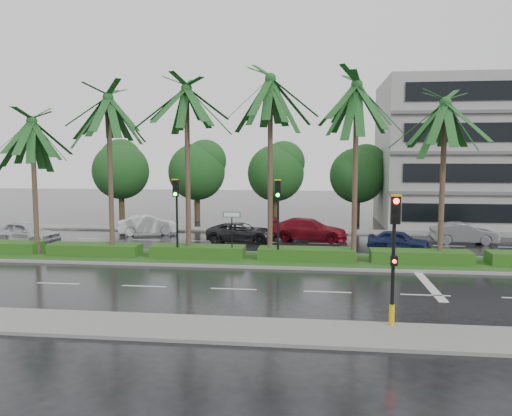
# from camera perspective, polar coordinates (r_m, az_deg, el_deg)

# --- Properties ---
(ground) EXTENTS (120.00, 120.00, 0.00)m
(ground) POSITION_cam_1_polar(r_m,az_deg,el_deg) (26.58, -0.79, -6.47)
(ground) COLOR black
(ground) RESTS_ON ground
(near_sidewalk) EXTENTS (40.00, 2.40, 0.12)m
(near_sidewalk) POSITION_cam_1_polar(r_m,az_deg,el_deg) (16.87, -5.51, -13.57)
(near_sidewalk) COLOR slate
(near_sidewalk) RESTS_ON ground
(far_sidewalk) EXTENTS (40.00, 2.00, 0.12)m
(far_sidewalk) POSITION_cam_1_polar(r_m,az_deg,el_deg) (38.31, 1.58, -2.59)
(far_sidewalk) COLOR slate
(far_sidewalk) RESTS_ON ground
(median) EXTENTS (36.00, 4.00, 0.15)m
(median) POSITION_cam_1_polar(r_m,az_deg,el_deg) (27.54, -0.52, -5.87)
(median) COLOR gray
(median) RESTS_ON ground
(hedge) EXTENTS (35.20, 1.40, 0.60)m
(hedge) POSITION_cam_1_polar(r_m,az_deg,el_deg) (27.46, -0.52, -5.11)
(hedge) COLOR #1E4F16
(hedge) RESTS_ON median
(lane_markings) EXTENTS (34.00, 13.06, 0.01)m
(lane_markings) POSITION_cam_1_polar(r_m,az_deg,el_deg) (25.94, 5.79, -6.79)
(lane_markings) COLOR silver
(lane_markings) RESTS_ON ground
(palm_row) EXTENTS (26.30, 4.20, 10.48)m
(palm_row) POSITION_cam_1_polar(r_m,az_deg,el_deg) (27.30, -3.18, 11.29)
(palm_row) COLOR #49372A
(palm_row) RESTS_ON median
(signal_near) EXTENTS (0.34, 0.45, 4.36)m
(signal_near) POSITION_cam_1_polar(r_m,az_deg,el_deg) (16.85, 15.48, -5.17)
(signal_near) COLOR black
(signal_near) RESTS_ON near_sidewalk
(signal_median_left) EXTENTS (0.34, 0.42, 4.36)m
(signal_median_left) POSITION_cam_1_polar(r_m,az_deg,el_deg) (27.22, -9.10, 0.14)
(signal_median_left) COLOR black
(signal_median_left) RESTS_ON median
(signal_median_right) EXTENTS (0.34, 0.42, 4.36)m
(signal_median_right) POSITION_cam_1_polar(r_m,az_deg,el_deg) (26.25, 2.53, -0.00)
(signal_median_right) COLOR black
(signal_median_right) RESTS_ON median
(street_sign) EXTENTS (0.95, 0.09, 2.60)m
(street_sign) POSITION_cam_1_polar(r_m,az_deg,el_deg) (26.83, -2.78, -1.76)
(street_sign) COLOR black
(street_sign) RESTS_ON median
(bg_trees) EXTENTS (32.99, 5.07, 7.32)m
(bg_trees) POSITION_cam_1_polar(r_m,az_deg,el_deg) (43.53, 1.59, 4.39)
(bg_trees) COLOR #392B19
(bg_trees) RESTS_ON ground
(building) EXTENTS (16.00, 10.00, 12.00)m
(building) POSITION_cam_1_polar(r_m,az_deg,el_deg) (45.80, 24.15, 5.73)
(building) COLOR gray
(building) RESTS_ON ground
(car_silver) EXTENTS (2.79, 4.77, 1.52)m
(car_silver) POSITION_cam_1_polar(r_m,az_deg,el_deg) (35.86, -24.68, -2.57)
(car_silver) COLOR silver
(car_silver) RESTS_ON ground
(car_white) EXTENTS (2.93, 4.55, 1.42)m
(car_white) POSITION_cam_1_polar(r_m,az_deg,el_deg) (37.59, -12.22, -1.89)
(car_white) COLOR silver
(car_white) RESTS_ON ground
(car_darkgrey) EXTENTS (2.21, 4.69, 1.30)m
(car_darkgrey) POSITION_cam_1_polar(r_m,az_deg,el_deg) (33.47, -1.69, -2.80)
(car_darkgrey) COLOR black
(car_darkgrey) RESTS_ON ground
(car_red) EXTENTS (2.78, 5.45, 1.51)m
(car_red) POSITION_cam_1_polar(r_m,az_deg,el_deg) (34.22, 6.07, -2.45)
(car_red) COLOR maroon
(car_red) RESTS_ON ground
(car_blue) EXTENTS (2.48, 3.93, 1.25)m
(car_blue) POSITION_cam_1_polar(r_m,az_deg,el_deg) (31.54, 15.98, -3.60)
(car_blue) COLOR #1A234F
(car_blue) RESTS_ON ground
(car_grey) EXTENTS (1.49, 4.18, 1.37)m
(car_grey) POSITION_cam_1_polar(r_m,az_deg,el_deg) (35.54, 22.63, -2.68)
(car_grey) COLOR slate
(car_grey) RESTS_ON ground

